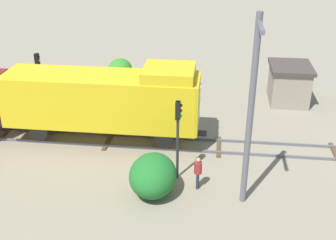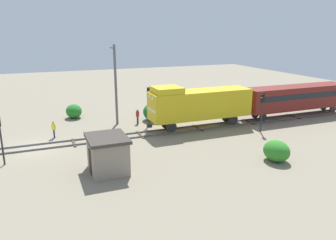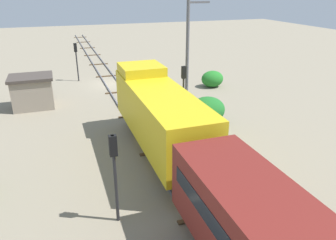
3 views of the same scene
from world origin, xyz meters
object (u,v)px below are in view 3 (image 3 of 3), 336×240
at_px(catenary_mast, 188,51).
at_px(relay_hut, 33,91).
at_px(traffic_signal_near, 76,55).
at_px(traffic_signal_far, 114,163).
at_px(worker_near_track, 137,77).
at_px(traffic_signal_mid, 184,83).
at_px(locomotive, 158,111).
at_px(worker_by_signal, 187,103).

bearing_deg(catenary_mast, relay_hut, -16.32).
bearing_deg(relay_hut, traffic_signal_near, -120.19).
bearing_deg(traffic_signal_far, catenary_mast, -123.29).
height_order(traffic_signal_near, catenary_mast, catenary_mast).
xyz_separation_m(traffic_signal_far, worker_near_track, (-6.00, -20.15, -1.88)).
height_order(traffic_signal_mid, catenary_mast, catenary_mast).
xyz_separation_m(traffic_signal_far, relay_hut, (3.90, -16.86, -1.48)).
bearing_deg(traffic_signal_near, catenary_mast, 126.72).
xyz_separation_m(locomotive, traffic_signal_near, (3.20, -18.84, 0.07)).
height_order(locomotive, relay_hut, locomotive).
bearing_deg(worker_near_track, traffic_signal_far, 131.99).
height_order(traffic_signal_mid, traffic_signal_far, traffic_signal_mid).
distance_m(traffic_signal_mid, catenary_mast, 4.04).
height_order(locomotive, worker_near_track, locomotive).
height_order(locomotive, worker_by_signal, locomotive).
bearing_deg(locomotive, relay_hut, -56.76).
distance_m(traffic_signal_far, relay_hut, 17.37).
bearing_deg(worker_near_track, worker_by_signal, 159.71).
bearing_deg(catenary_mast, worker_near_track, -69.13).
relative_size(locomotive, traffic_signal_far, 2.81).
height_order(traffic_signal_mid, worker_by_signal, traffic_signal_mid).
distance_m(locomotive, relay_hut, 13.75).
distance_m(catenary_mast, relay_hut, 13.49).
xyz_separation_m(worker_by_signal, catenary_mast, (-0.86, -2.18, 3.67)).
bearing_deg(worker_near_track, traffic_signal_mid, 154.16).
distance_m(traffic_signal_mid, worker_near_track, 10.45).
xyz_separation_m(traffic_signal_near, traffic_signal_far, (0.40, 24.25, 0.04)).
height_order(traffic_signal_far, worker_near_track, traffic_signal_far).
bearing_deg(worker_by_signal, worker_near_track, 120.31).
height_order(traffic_signal_mid, worker_near_track, traffic_signal_mid).
distance_m(worker_by_signal, catenary_mast, 4.36).
distance_m(locomotive, worker_by_signal, 7.21).
xyz_separation_m(traffic_signal_near, traffic_signal_mid, (-6.60, 14.32, 0.10)).
height_order(traffic_signal_far, relay_hut, traffic_signal_far).
distance_m(traffic_signal_far, worker_by_signal, 13.62).
bearing_deg(traffic_signal_far, relay_hut, -76.98).
bearing_deg(catenary_mast, worker_by_signal, 68.54).
bearing_deg(locomotive, traffic_signal_near, -80.36).
bearing_deg(traffic_signal_far, locomotive, -123.61).
height_order(traffic_signal_near, relay_hut, traffic_signal_near).
relative_size(traffic_signal_near, catenary_mast, 0.46).
relative_size(locomotive, relay_hut, 3.31).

